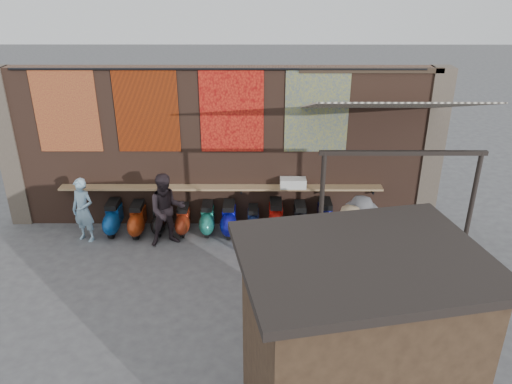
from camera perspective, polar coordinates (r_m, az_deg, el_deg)
ground at (r=10.89m, az=-4.69°, el=-9.81°), size 70.00×70.00×0.00m
brick_wall at (r=12.40m, az=-4.03°, el=5.00°), size 10.00×0.40×4.00m
pier_left at (r=13.79m, az=-26.19°, el=4.52°), size 0.50×0.50×4.00m
pier_right at (r=13.10m, az=19.38°, el=4.71°), size 0.50×0.50×4.00m
eating_counter at (r=12.39m, az=-4.03°, el=0.51°), size 8.00×0.32×0.05m
shelf_box at (r=12.31m, az=4.26°, el=1.04°), size 0.64×0.31×0.23m
tapestry_redgold at (r=12.69m, az=-20.87°, el=8.64°), size 1.50×0.02×2.00m
tapestry_sun at (r=12.14m, az=-12.37°, el=9.02°), size 1.50×0.02×2.00m
tapestry_orange at (r=11.88m, az=-2.79°, el=9.21°), size 1.50×0.02×2.00m
tapestry_multi at (r=11.94m, az=6.97°, el=9.15°), size 1.50×0.02×2.00m
hang_rail at (r=11.67m, az=-4.40°, el=13.83°), size 9.50×0.06×0.06m
scooter_stool_0 at (r=12.90m, az=-15.97°, el=-2.85°), size 0.38×0.85×0.81m
scooter_stool_1 at (r=12.69m, az=-13.37°, el=-3.06°), size 0.38×0.84×0.80m
scooter_stool_2 at (r=12.67m, az=-10.97°, el=-3.16°), size 0.32×0.72×0.68m
scooter_stool_3 at (r=12.55m, az=-8.32°, el=-3.16°), size 0.34×0.75×0.71m
scooter_stool_4 at (r=12.48m, az=-5.56°, el=-3.06°), size 0.36×0.79×0.76m
scooter_stool_5 at (r=12.36m, az=-3.11°, el=-3.13°), size 0.38×0.84×0.80m
scooter_stool_6 at (r=12.38m, az=-0.32°, el=-3.34°), size 0.33×0.73×0.69m
scooter_stool_7 at (r=12.38m, az=2.29°, el=-2.97°), size 0.40×0.88×0.84m
scooter_stool_8 at (r=12.42m, az=5.05°, el=-3.12°), size 0.37×0.81×0.77m
scooter_stool_9 at (r=12.52m, az=7.90°, el=-2.91°), size 0.39×0.87×0.83m
diner_left at (r=12.60m, az=-19.14°, el=-1.96°), size 0.68×0.56×1.60m
diner_right at (r=11.88m, az=-10.14°, el=-2.03°), size 1.04×0.92×1.79m
shopper_navy at (r=10.43m, az=14.93°, el=-6.67°), size 1.03×1.01×1.74m
shopper_grey at (r=10.89m, az=11.67°, el=-4.79°), size 1.29×0.95×1.78m
shopper_tan at (r=10.57m, az=10.45°, el=-5.79°), size 0.90×1.01×1.73m
market_stall at (r=7.04m, az=11.12°, el=-17.79°), size 2.98×2.46×2.86m
stall_roof at (r=6.16m, az=12.23°, el=-7.42°), size 3.35×2.82×0.12m
stall_sign at (r=7.40m, az=8.61°, el=-8.96°), size 1.18×0.28×0.50m
stall_shelf at (r=8.01m, az=8.14°, el=-15.13°), size 2.17×0.53×0.06m
awning_canvas at (r=10.52m, az=14.66°, el=9.55°), size 3.20×3.28×0.97m
awning_ledger at (r=11.95m, az=13.08°, el=13.39°), size 3.30×0.08×0.12m
awning_header at (r=9.27m, az=16.47°, el=4.31°), size 3.00×0.08×0.08m
awning_post_left at (r=9.61m, az=7.33°, el=-4.15°), size 0.09×0.09×3.10m
awning_post_right at (r=10.33m, az=22.96°, el=-3.87°), size 0.09×0.09×3.10m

